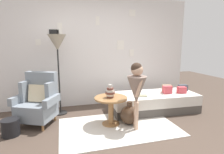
% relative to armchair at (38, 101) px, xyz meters
% --- Properties ---
extents(ground_plane, '(12.00, 12.00, 0.00)m').
position_rel_armchair_xyz_m(ground_plane, '(1.26, -1.09, -0.44)').
color(ground_plane, '#4C3D33').
extents(gallery_wall, '(4.80, 0.12, 2.60)m').
position_rel_armchair_xyz_m(gallery_wall, '(1.26, 0.86, 0.86)').
color(gallery_wall, silver).
rests_on(gallery_wall, ground).
extents(rug, '(2.09, 1.29, 0.01)m').
position_rel_armchair_xyz_m(rug, '(1.40, -0.59, -0.43)').
color(rug, silver).
rests_on(rug, ground).
extents(armchair, '(0.89, 0.81, 0.97)m').
position_rel_armchair_xyz_m(armchair, '(0.00, 0.00, 0.00)').
color(armchair, '#9E7042').
rests_on(armchair, ground).
extents(daybed, '(1.93, 0.89, 0.40)m').
position_rel_armchair_xyz_m(daybed, '(2.42, -0.00, -0.24)').
color(daybed, '#4C4742').
rests_on(daybed, ground).
extents(pillow_head, '(0.21, 0.14, 0.15)m').
position_rel_armchair_xyz_m(pillow_head, '(3.19, 0.04, 0.03)').
color(pillow_head, '#474C56').
rests_on(pillow_head, daybed).
extents(pillow_mid, '(0.20, 0.15, 0.14)m').
position_rel_armchair_xyz_m(pillow_mid, '(3.04, -0.13, 0.03)').
color(pillow_mid, '#D64C56').
rests_on(pillow_mid, daybed).
extents(pillow_back, '(0.21, 0.15, 0.16)m').
position_rel_armchair_xyz_m(pillow_back, '(2.77, 0.04, 0.04)').
color(pillow_back, tan).
rests_on(pillow_back, daybed).
extents(pillow_extra, '(0.20, 0.14, 0.17)m').
position_rel_armchair_xyz_m(pillow_extra, '(2.71, -0.07, 0.05)').
color(pillow_extra, '#D64C56').
rests_on(pillow_extra, daybed).
extents(side_table, '(0.61, 0.61, 0.53)m').
position_rel_armchair_xyz_m(side_table, '(1.30, -0.44, -0.06)').
color(side_table, '#9E7042').
rests_on(side_table, ground).
extents(vase_striped, '(0.17, 0.17, 0.24)m').
position_rel_armchair_xyz_m(vase_striped, '(1.29, -0.45, 0.19)').
color(vase_striped, brown).
rests_on(vase_striped, side_table).
extents(floor_lamp, '(0.37, 0.37, 1.68)m').
position_rel_armchair_xyz_m(floor_lamp, '(0.39, 0.39, 1.01)').
color(floor_lamp, black).
rests_on(floor_lamp, ground).
extents(person_child, '(0.34, 0.34, 1.19)m').
position_rel_armchair_xyz_m(person_child, '(1.69, -0.72, 0.33)').
color(person_child, '#D8AD8E').
rests_on(person_child, ground).
extents(book_on_daybed, '(0.26, 0.22, 0.03)m').
position_rel_armchair_xyz_m(book_on_daybed, '(2.07, -0.10, -0.02)').
color(book_on_daybed, '#B0AD8D').
rests_on(book_on_daybed, daybed).
extents(demijohn_near, '(0.35, 0.35, 0.44)m').
position_rel_armchair_xyz_m(demijohn_near, '(1.64, -0.51, -0.26)').
color(demijohn_near, '#473323').
rests_on(demijohn_near, ground).
extents(magazine_basket, '(0.28, 0.28, 0.28)m').
position_rel_armchair_xyz_m(magazine_basket, '(-0.40, -0.40, -0.30)').
color(magazine_basket, black).
rests_on(magazine_basket, ground).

